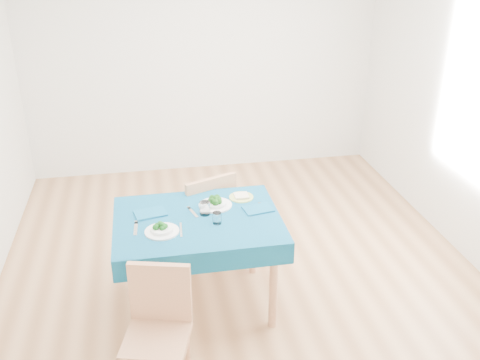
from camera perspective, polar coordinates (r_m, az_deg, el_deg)
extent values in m
cube|color=#93633D|center=(4.64, 0.00, -9.67)|extent=(4.00, 4.50, 0.02)
cube|color=silver|center=(6.17, -4.00, 13.05)|extent=(4.00, 0.02, 2.70)
cube|color=silver|center=(2.09, 11.88, -13.48)|extent=(4.00, 0.02, 2.70)
cube|color=navy|center=(4.05, -4.38, -8.79)|extent=(1.18, 0.90, 0.76)
cube|color=#B17953|center=(3.32, -8.93, -15.89)|extent=(0.47, 0.50, 0.95)
cube|color=#B17953|center=(4.53, -4.32, -2.20)|extent=(0.60, 0.62, 1.12)
cube|color=silver|center=(3.78, -11.06, -5.11)|extent=(0.03, 0.19, 0.00)
cube|color=silver|center=(3.72, -6.32, -5.30)|extent=(0.03, 0.20, 0.00)
cube|color=silver|center=(3.93, -5.04, -3.45)|extent=(0.07, 0.17, 0.00)
cube|color=silver|center=(3.96, 1.63, -3.16)|extent=(0.13, 0.21, 0.00)
cube|color=navy|center=(3.95, -9.54, -3.52)|extent=(0.25, 0.20, 0.01)
cube|color=navy|center=(3.96, 1.94, -3.11)|extent=(0.23, 0.18, 0.01)
cylinder|color=white|center=(3.88, -3.77, -3.02)|extent=(0.08, 0.08, 0.10)
cylinder|color=white|center=(3.77, -2.46, -4.06)|extent=(0.06, 0.06, 0.08)
cylinder|color=#B3C25E|center=(4.13, 0.14, -1.84)|extent=(0.19, 0.19, 0.01)
cube|color=beige|center=(4.12, 0.14, -1.69)|extent=(0.11, 0.11, 0.02)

